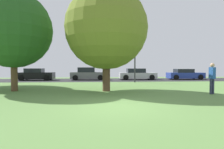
{
  "coord_description": "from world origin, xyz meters",
  "views": [
    {
      "loc": [
        -0.84,
        -7.66,
        1.6
      ],
      "look_at": [
        0.0,
        3.57,
        1.15
      ],
      "focal_mm": 31.13,
      "sensor_mm": 36.0,
      "label": 1
    }
  ],
  "objects_px": {
    "person_thrower": "(212,77)",
    "parked_car_blue": "(185,74)",
    "maple_tree_near": "(106,28)",
    "parked_car_black": "(36,75)",
    "street_lamp_post": "(135,61)",
    "parked_car_grey": "(88,74)",
    "oak_tree_right": "(13,30)",
    "parked_car_silver": "(137,74)"
  },
  "relations": [
    {
      "from": "street_lamp_post",
      "to": "oak_tree_right",
      "type": "bearing_deg",
      "value": -144.62
    },
    {
      "from": "person_thrower",
      "to": "parked_car_blue",
      "type": "xyz_separation_m",
      "value": [
        4.45,
        13.13,
        -0.4
      ]
    },
    {
      "from": "oak_tree_right",
      "to": "parked_car_black",
      "type": "distance_m",
      "value": 11.24
    },
    {
      "from": "maple_tree_near",
      "to": "parked_car_black",
      "type": "height_order",
      "value": "maple_tree_near"
    },
    {
      "from": "oak_tree_right",
      "to": "parked_car_black",
      "type": "xyz_separation_m",
      "value": [
        -1.86,
        10.56,
        -3.37
      ]
    },
    {
      "from": "person_thrower",
      "to": "parked_car_blue",
      "type": "distance_m",
      "value": 13.87
    },
    {
      "from": "parked_car_silver",
      "to": "parked_car_blue",
      "type": "height_order",
      "value": "parked_car_silver"
    },
    {
      "from": "parked_car_black",
      "to": "street_lamp_post",
      "type": "xyz_separation_m",
      "value": [
        11.2,
        -3.92,
        1.59
      ]
    },
    {
      "from": "parked_car_blue",
      "to": "parked_car_grey",
      "type": "bearing_deg",
      "value": -179.89
    },
    {
      "from": "maple_tree_near",
      "to": "parked_car_blue",
      "type": "height_order",
      "value": "maple_tree_near"
    },
    {
      "from": "street_lamp_post",
      "to": "parked_car_black",
      "type": "bearing_deg",
      "value": 160.7
    },
    {
      "from": "maple_tree_near",
      "to": "person_thrower",
      "type": "xyz_separation_m",
      "value": [
        6.11,
        -1.87,
        -3.08
      ]
    },
    {
      "from": "parked_car_black",
      "to": "parked_car_blue",
      "type": "xyz_separation_m",
      "value": [
        18.48,
        0.2,
        -0.03
      ]
    },
    {
      "from": "maple_tree_near",
      "to": "street_lamp_post",
      "type": "height_order",
      "value": "maple_tree_near"
    },
    {
      "from": "maple_tree_near",
      "to": "parked_car_black",
      "type": "xyz_separation_m",
      "value": [
        -7.92,
        11.06,
        -3.45
      ]
    },
    {
      "from": "person_thrower",
      "to": "street_lamp_post",
      "type": "bearing_deg",
      "value": -176.99
    },
    {
      "from": "parked_car_blue",
      "to": "person_thrower",
      "type": "bearing_deg",
      "value": -108.73
    },
    {
      "from": "maple_tree_near",
      "to": "parked_car_black",
      "type": "bearing_deg",
      "value": 125.6
    },
    {
      "from": "oak_tree_right",
      "to": "parked_car_grey",
      "type": "relative_size",
      "value": 1.55
    },
    {
      "from": "parked_car_black",
      "to": "oak_tree_right",
      "type": "bearing_deg",
      "value": -80.01
    },
    {
      "from": "person_thrower",
      "to": "parked_car_grey",
      "type": "height_order",
      "value": "person_thrower"
    },
    {
      "from": "parked_car_grey",
      "to": "street_lamp_post",
      "type": "xyz_separation_m",
      "value": [
        5.05,
        -4.1,
        1.55
      ]
    },
    {
      "from": "parked_car_grey",
      "to": "parked_car_silver",
      "type": "xyz_separation_m",
      "value": [
        6.16,
        0.03,
        -0.06
      ]
    },
    {
      "from": "maple_tree_near",
      "to": "street_lamp_post",
      "type": "xyz_separation_m",
      "value": [
        3.28,
        7.14,
        -1.85
      ]
    },
    {
      "from": "parked_car_blue",
      "to": "oak_tree_right",
      "type": "bearing_deg",
      "value": -147.08
    },
    {
      "from": "oak_tree_right",
      "to": "parked_car_grey",
      "type": "height_order",
      "value": "oak_tree_right"
    },
    {
      "from": "parked_car_grey",
      "to": "street_lamp_post",
      "type": "distance_m",
      "value": 6.69
    },
    {
      "from": "parked_car_silver",
      "to": "parked_car_blue",
      "type": "distance_m",
      "value": 6.17
    },
    {
      "from": "maple_tree_near",
      "to": "parked_car_black",
      "type": "relative_size",
      "value": 1.66
    },
    {
      "from": "maple_tree_near",
      "to": "person_thrower",
      "type": "bearing_deg",
      "value": -17.06
    },
    {
      "from": "oak_tree_right",
      "to": "maple_tree_near",
      "type": "height_order",
      "value": "maple_tree_near"
    },
    {
      "from": "person_thrower",
      "to": "parked_car_grey",
      "type": "xyz_separation_m",
      "value": [
        -7.87,
        13.11,
        -0.33
      ]
    },
    {
      "from": "parked_car_blue",
      "to": "street_lamp_post",
      "type": "distance_m",
      "value": 8.52
    },
    {
      "from": "parked_car_grey",
      "to": "parked_car_silver",
      "type": "height_order",
      "value": "parked_car_grey"
    },
    {
      "from": "parked_car_black",
      "to": "street_lamp_post",
      "type": "height_order",
      "value": "street_lamp_post"
    },
    {
      "from": "oak_tree_right",
      "to": "maple_tree_near",
      "type": "xyz_separation_m",
      "value": [
        6.06,
        -0.5,
        0.08
      ]
    },
    {
      "from": "parked_car_grey",
      "to": "parked_car_blue",
      "type": "bearing_deg",
      "value": 0.11
    },
    {
      "from": "person_thrower",
      "to": "parked_car_blue",
      "type": "bearing_deg",
      "value": 146.88
    },
    {
      "from": "maple_tree_near",
      "to": "parked_car_grey",
      "type": "xyz_separation_m",
      "value": [
        -1.76,
        11.24,
        -3.41
      ]
    },
    {
      "from": "oak_tree_right",
      "to": "maple_tree_near",
      "type": "relative_size",
      "value": 0.96
    },
    {
      "from": "person_thrower",
      "to": "parked_car_black",
      "type": "xyz_separation_m",
      "value": [
        -14.03,
        12.93,
        -0.37
      ]
    },
    {
      "from": "maple_tree_near",
      "to": "parked_car_silver",
      "type": "height_order",
      "value": "maple_tree_near"
    }
  ]
}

